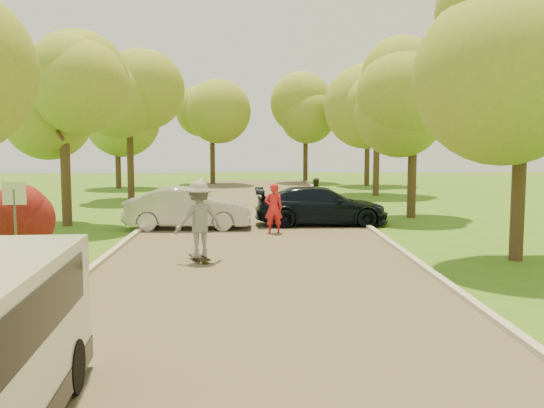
{
  "coord_description": "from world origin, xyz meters",
  "views": [
    {
      "loc": [
        -0.17,
        -10.51,
        3.13
      ],
      "look_at": [
        0.43,
        7.07,
        1.3
      ],
      "focal_mm": 40.0,
      "sensor_mm": 36.0,
      "label": 1
    }
  ],
  "objects": [
    {
      "name": "person_olive",
      "position": [
        2.64,
        15.99,
        0.76
      ],
      "size": [
        0.91,
        0.83,
        1.52
      ],
      "primitive_type": "imported",
      "rotation": [
        0.0,
        0.0,
        3.57
      ],
      "color": "#30341F",
      "rests_on": "ground"
    },
    {
      "name": "tree_l_far",
      "position": [
        -6.39,
        22.0,
        5.47
      ],
      "size": [
        4.92,
        4.8,
        7.79
      ],
      "color": "#382619",
      "rests_on": "ground"
    },
    {
      "name": "curb_left",
      "position": [
        -4.05,
        8.0,
        0.06
      ],
      "size": [
        0.18,
        60.0,
        0.12
      ],
      "primitive_type": "cube",
      "color": "#B2AD9E",
      "rests_on": "ground"
    },
    {
      "name": "tree_r_midb",
      "position": [
        6.6,
        14.0,
        4.88
      ],
      "size": [
        4.51,
        4.4,
        7.01
      ],
      "color": "#382619",
      "rests_on": "ground"
    },
    {
      "name": "street_sign",
      "position": [
        -5.8,
        4.0,
        1.56
      ],
      "size": [
        0.55,
        0.06,
        2.17
      ],
      "color": "#59595E",
      "rests_on": "ground"
    },
    {
      "name": "tree_l_midb",
      "position": [
        -6.81,
        12.0,
        4.59
      ],
      "size": [
        4.3,
        4.2,
        6.62
      ],
      "color": "#382619",
      "rests_on": "ground"
    },
    {
      "name": "road",
      "position": [
        0.0,
        8.0,
        0.01
      ],
      "size": [
        8.0,
        60.0,
        0.01
      ],
      "primitive_type": "cube",
      "color": "#4C4438",
      "rests_on": "ground"
    },
    {
      "name": "tree_r_mida",
      "position": [
        7.02,
        5.0,
        5.54
      ],
      "size": [
        5.13,
        5.0,
        7.95
      ],
      "color": "#382619",
      "rests_on": "ground"
    },
    {
      "name": "silver_sedan",
      "position": [
        -2.42,
        11.06,
        0.73
      ],
      "size": [
        4.47,
        1.59,
        1.47
      ],
      "primitive_type": "imported",
      "rotation": [
        0.0,
        0.0,
        1.56
      ],
      "color": "#ACACB1",
      "rests_on": "ground"
    },
    {
      "name": "longboard",
      "position": [
        -1.52,
        5.07,
        0.11
      ],
      "size": [
        0.68,
        1.04,
        0.12
      ],
      "rotation": [
        0.0,
        0.0,
        3.57
      ],
      "color": "black",
      "rests_on": "ground"
    },
    {
      "name": "tree_bg_b",
      "position": [
        8.22,
        32.0,
        5.54
      ],
      "size": [
        5.12,
        5.0,
        7.95
      ],
      "color": "#382619",
      "rests_on": "ground"
    },
    {
      "name": "tree_r_far",
      "position": [
        7.23,
        24.0,
        5.83
      ],
      "size": [
        5.33,
        5.2,
        8.34
      ],
      "color": "#382619",
      "rests_on": "ground"
    },
    {
      "name": "curb_right",
      "position": [
        4.05,
        8.0,
        0.06
      ],
      "size": [
        0.18,
        60.0,
        0.12
      ],
      "primitive_type": "cube",
      "color": "#B2AD9E",
      "rests_on": "ground"
    },
    {
      "name": "dark_sedan",
      "position": [
        2.44,
        11.91,
        0.72
      ],
      "size": [
        4.98,
        2.07,
        1.44
      ],
      "primitive_type": "imported",
      "rotation": [
        0.0,
        0.0,
        1.58
      ],
      "color": "black",
      "rests_on": "ground"
    },
    {
      "name": "ground",
      "position": [
        0.0,
        0.0,
        0.0
      ],
      "size": [
        100.0,
        100.0,
        0.0
      ],
      "primitive_type": "plane",
      "color": "#356B19",
      "rests_on": "ground"
    },
    {
      "name": "person_striped",
      "position": [
        0.58,
        9.86,
        0.86
      ],
      "size": [
        0.68,
        0.49,
        1.72
      ],
      "primitive_type": "imported",
      "rotation": [
        0.0,
        0.0,
        3.28
      ],
      "color": "red",
      "rests_on": "ground"
    },
    {
      "name": "tree_bg_d",
      "position": [
        4.22,
        36.0,
        5.31
      ],
      "size": [
        5.12,
        5.0,
        7.72
      ],
      "color": "#382619",
      "rests_on": "ground"
    },
    {
      "name": "red_shrub",
      "position": [
        -6.3,
        5.5,
        1.1
      ],
      "size": [
        1.7,
        1.7,
        1.95
      ],
      "color": "#382619",
      "rests_on": "ground"
    },
    {
      "name": "tree_bg_c",
      "position": [
        -2.79,
        34.0,
        5.02
      ],
      "size": [
        4.92,
        4.8,
        7.33
      ],
      "color": "#382619",
      "rests_on": "ground"
    },
    {
      "name": "tree_bg_a",
      "position": [
        -8.78,
        30.0,
        5.31
      ],
      "size": [
        5.12,
        5.0,
        7.72
      ],
      "color": "#382619",
      "rests_on": "ground"
    },
    {
      "name": "skateboarder",
      "position": [
        -1.52,
        5.07,
        1.12
      ],
      "size": [
        1.47,
        1.2,
        1.98
      ],
      "primitive_type": "imported",
      "rotation": [
        0.0,
        0.0,
        3.57
      ],
      "color": "slate",
      "rests_on": "longboard"
    }
  ]
}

